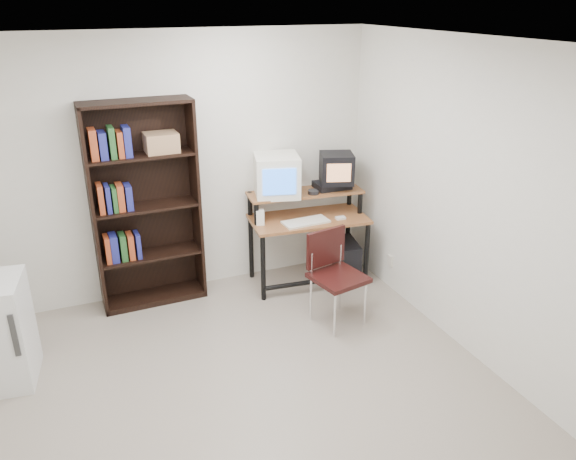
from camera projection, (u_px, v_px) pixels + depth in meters
name	position (u px, v px, depth m)	size (l,w,h in m)	color
floor	(246.00, 400.00, 4.31)	(4.00, 4.00, 0.01)	#A29586
ceiling	(233.00, 45.00, 3.30)	(4.00, 4.00, 0.01)	white
back_wall	(177.00, 168.00, 5.51)	(4.00, 0.01, 2.60)	silver
front_wall	(406.00, 448.00, 2.10)	(4.00, 0.01, 2.60)	silver
right_wall	(477.00, 206.00, 4.51)	(0.01, 4.00, 2.60)	silver
computer_desk	(308.00, 221.00, 5.86)	(1.26, 0.72, 0.98)	#965A31
crt_monitor	(277.00, 175.00, 5.70)	(0.54, 0.54, 0.42)	white
vcr	(332.00, 186.00, 5.93)	(0.36, 0.26, 0.08)	black
crt_tv	(337.00, 168.00, 5.84)	(0.42, 0.41, 0.31)	black
cd_spindle	(314.00, 193.00, 5.77)	(0.12, 0.12, 0.05)	#26262B
keyboard	(306.00, 223.00, 5.69)	(0.47, 0.21, 0.04)	white
mousepad	(341.00, 220.00, 5.81)	(0.22, 0.18, 0.01)	black
mouse	(340.00, 218.00, 5.79)	(0.10, 0.06, 0.03)	white
desk_speaker	(260.00, 218.00, 5.63)	(0.08, 0.07, 0.17)	white
pc_tower	(347.00, 259.00, 6.12)	(0.20, 0.45, 0.42)	black
school_chair	(334.00, 268.00, 5.18)	(0.52, 0.52, 0.89)	black
bookshelf	(144.00, 204.00, 5.37)	(1.01, 0.36, 2.01)	black
wall_outlet	(390.00, 261.00, 5.87)	(0.02, 0.08, 0.12)	beige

